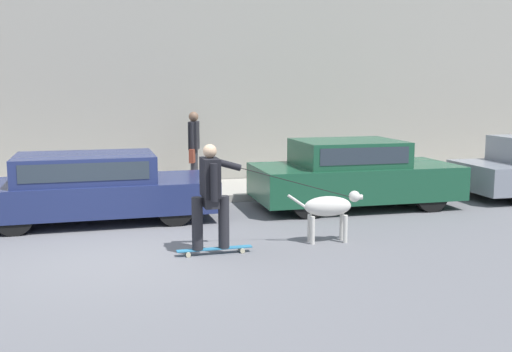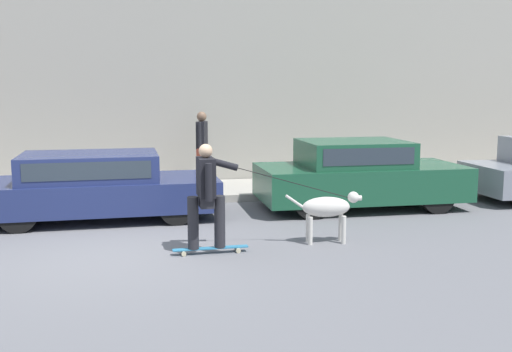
{
  "view_description": "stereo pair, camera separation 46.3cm",
  "coord_description": "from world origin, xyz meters",
  "px_view_note": "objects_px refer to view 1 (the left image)",
  "views": [
    {
      "loc": [
        -0.16,
        -8.58,
        2.4
      ],
      "look_at": [
        2.31,
        0.88,
        0.95
      ],
      "focal_mm": 42.0,
      "sensor_mm": 36.0,
      "label": 1
    },
    {
      "loc": [
        0.29,
        -8.68,
        2.4
      ],
      "look_at": [
        2.31,
        0.88,
        0.95
      ],
      "focal_mm": 42.0,
      "sensor_mm": 36.0,
      "label": 2
    }
  ],
  "objects_px": {
    "parked_car_1": "(93,188)",
    "pedestrian_with_bag": "(194,145)",
    "fire_hydrant": "(429,179)",
    "dog": "(329,208)",
    "skateboarder": "(211,193)",
    "parked_car_2": "(353,175)"
  },
  "relations": [
    {
      "from": "skateboarder",
      "to": "parked_car_2",
      "type": "bearing_deg",
      "value": 37.74
    },
    {
      "from": "parked_car_1",
      "to": "skateboarder",
      "type": "xyz_separation_m",
      "value": [
        1.67,
        -2.7,
        0.29
      ]
    },
    {
      "from": "parked_car_1",
      "to": "pedestrian_with_bag",
      "type": "relative_size",
      "value": 2.51
    },
    {
      "from": "pedestrian_with_bag",
      "to": "parked_car_2",
      "type": "bearing_deg",
      "value": 160.23
    },
    {
      "from": "parked_car_1",
      "to": "dog",
      "type": "xyz_separation_m",
      "value": [
        3.57,
        -2.48,
        -0.06
      ]
    },
    {
      "from": "skateboarder",
      "to": "pedestrian_with_bag",
      "type": "xyz_separation_m",
      "value": [
        0.53,
        5.03,
        0.2
      ]
    },
    {
      "from": "parked_car_2",
      "to": "pedestrian_with_bag",
      "type": "distance_m",
      "value": 3.72
    },
    {
      "from": "parked_car_1",
      "to": "pedestrian_with_bag",
      "type": "xyz_separation_m",
      "value": [
        2.2,
        2.33,
        0.5
      ]
    },
    {
      "from": "parked_car_2",
      "to": "skateboarder",
      "type": "height_order",
      "value": "skateboarder"
    },
    {
      "from": "skateboarder",
      "to": "fire_hydrant",
      "type": "height_order",
      "value": "skateboarder"
    },
    {
      "from": "parked_car_1",
      "to": "skateboarder",
      "type": "relative_size",
      "value": 1.52
    },
    {
      "from": "fire_hydrant",
      "to": "dog",
      "type": "bearing_deg",
      "value": -138.14
    },
    {
      "from": "parked_car_1",
      "to": "fire_hydrant",
      "type": "distance_m",
      "value": 7.31
    },
    {
      "from": "pedestrian_with_bag",
      "to": "fire_hydrant",
      "type": "bearing_deg",
      "value": -177.11
    },
    {
      "from": "skateboarder",
      "to": "parked_car_1",
      "type": "bearing_deg",
      "value": 120.89
    },
    {
      "from": "parked_car_1",
      "to": "fire_hydrant",
      "type": "height_order",
      "value": "parked_car_1"
    },
    {
      "from": "dog",
      "to": "pedestrian_with_bag",
      "type": "relative_size",
      "value": 0.71
    },
    {
      "from": "dog",
      "to": "parked_car_2",
      "type": "bearing_deg",
      "value": 63.79
    },
    {
      "from": "parked_car_2",
      "to": "pedestrian_with_bag",
      "type": "xyz_separation_m",
      "value": [
        -2.86,
        2.33,
        0.45
      ]
    },
    {
      "from": "skateboarder",
      "to": "pedestrian_with_bag",
      "type": "relative_size",
      "value": 1.65
    },
    {
      "from": "skateboarder",
      "to": "fire_hydrant",
      "type": "bearing_deg",
      "value": 31.44
    },
    {
      "from": "fire_hydrant",
      "to": "skateboarder",
      "type": "bearing_deg",
      "value": -147.75
    }
  ]
}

